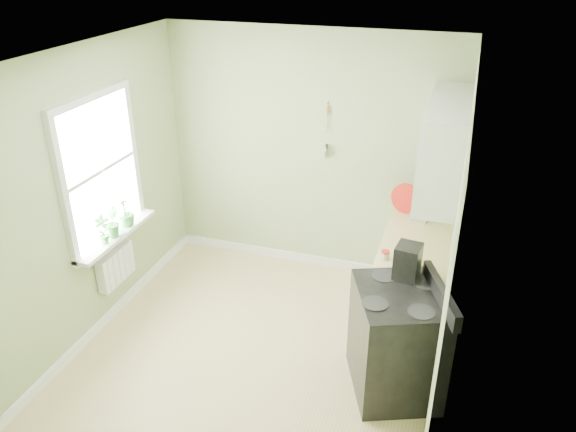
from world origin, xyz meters
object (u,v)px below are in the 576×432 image
(stove, at_px, (397,341))
(coffee_maker, at_px, (407,265))
(stand_mixer, at_px, (423,203))
(kettle, at_px, (411,201))

(stove, relative_size, coffee_maker, 3.16)
(stand_mixer, distance_m, coffee_maker, 1.28)
(stove, height_order, stand_mixer, stand_mixer)
(kettle, distance_m, coffee_maker, 1.43)
(kettle, bearing_deg, coffee_maker, -84.90)
(stove, xyz_separation_m, coffee_maker, (-0.00, 0.25, 0.59))
(stove, height_order, coffee_maker, coffee_maker)
(coffee_maker, bearing_deg, stand_mixer, 90.13)
(stove, distance_m, coffee_maker, 0.64)
(stand_mixer, bearing_deg, kettle, 131.60)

